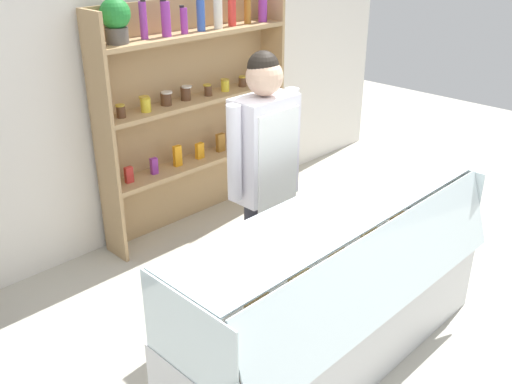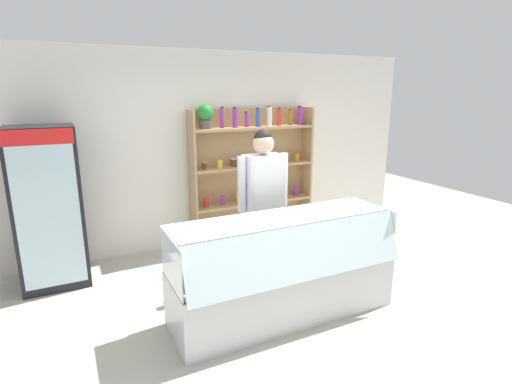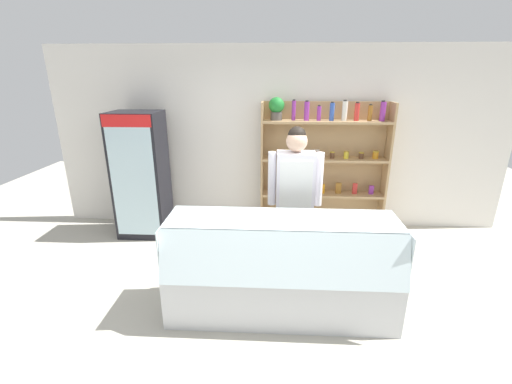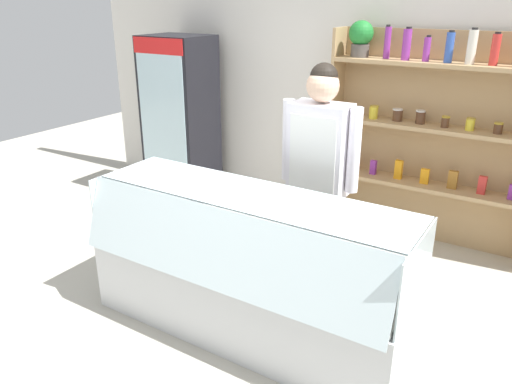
% 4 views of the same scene
% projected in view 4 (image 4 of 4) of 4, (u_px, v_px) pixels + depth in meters
% --- Properties ---
extents(ground_plane, '(12.00, 12.00, 0.00)m').
position_uv_depth(ground_plane, '(245.00, 327.00, 3.53)').
color(ground_plane, '#B7B2A3').
extents(back_wall, '(6.80, 0.10, 2.70)m').
position_uv_depth(back_wall, '(371.00, 89.00, 4.80)').
color(back_wall, white).
rests_on(back_wall, ground).
extents(drinks_fridge, '(0.69, 0.59, 1.81)m').
position_uv_depth(drinks_fridge, '(180.00, 120.00, 5.55)').
color(drinks_fridge, black).
rests_on(drinks_fridge, ground).
extents(shelving_unit, '(1.84, 0.29, 1.99)m').
position_uv_depth(shelving_unit, '(428.00, 126.00, 4.42)').
color(shelving_unit, tan).
rests_on(shelving_unit, ground).
extents(deli_display_case, '(2.21, 0.75, 1.01)m').
position_uv_depth(deli_display_case, '(246.00, 290.00, 3.41)').
color(deli_display_case, silver).
rests_on(deli_display_case, ground).
extents(shop_clerk, '(0.61, 0.25, 1.77)m').
position_uv_depth(shop_clerk, '(319.00, 162.00, 3.63)').
color(shop_clerk, '#2D2D38').
rests_on(shop_clerk, ground).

